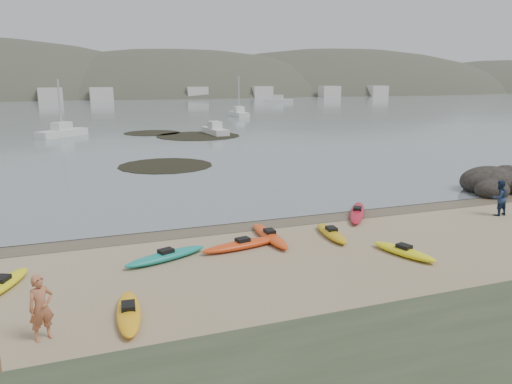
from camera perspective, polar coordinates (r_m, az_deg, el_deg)
name	(u,v)px	position (r m, az deg, el deg)	size (l,w,h in m)	color
ground	(256,222)	(24.64, 0.00, -3.40)	(600.00, 600.00, 0.00)	tan
wet_sand	(258,223)	(24.37, 0.24, -3.58)	(60.00, 60.00, 0.00)	brown
water	(83,90)	(322.37, -19.17, 10.98)	(1200.00, 1200.00, 0.00)	slate
kayaks	(257,247)	(20.53, 0.06, -6.28)	(18.49, 10.94, 0.34)	#E54113
person_west	(41,308)	(14.86, -23.35, -12.04)	(0.67, 0.44, 1.84)	#BF714C
person_east	(499,198)	(28.43, 26.03, -0.60)	(0.90, 0.70, 1.84)	#1A2C4E
rock_cluster	(498,187)	(34.80, 25.96, 0.54)	(5.40, 3.99, 1.88)	black
kelp_mats	(179,141)	(56.79, -8.79, 5.79)	(16.34, 32.26, 0.04)	black
moored_boats	(112,111)	(102.06, -16.13, 8.83)	(101.58, 78.30, 1.30)	silver
far_hills	(187,131)	(222.50, -7.87, 6.89)	(550.00, 135.00, 80.00)	#384235
far_town	(116,94)	(167.86, -15.69, 10.76)	(199.00, 5.00, 4.00)	beige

